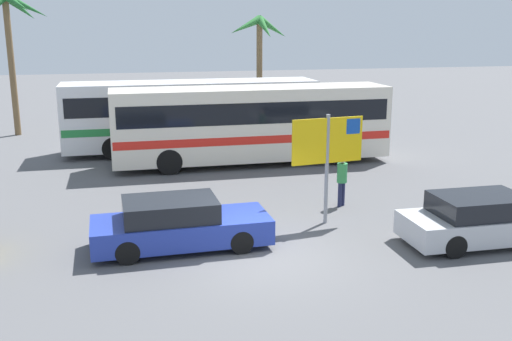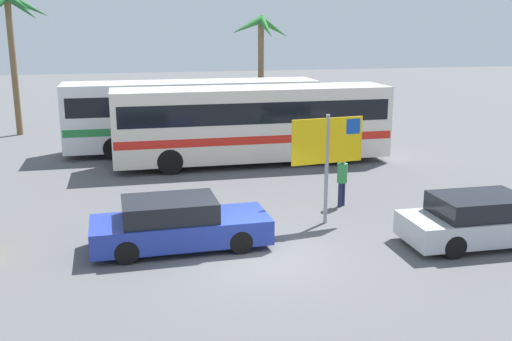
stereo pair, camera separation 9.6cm
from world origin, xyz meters
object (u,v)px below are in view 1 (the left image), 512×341
Objects in this scene: bus_rear_coach at (191,112)px; ferry_sign at (329,145)px; bus_front_coach at (251,121)px; car_silver at (485,220)px; car_blue at (178,224)px; pedestrian_crossing_lot at (342,177)px.

bus_rear_coach is 3.54× the size of ferry_sign.
car_silver is (3.93, -10.42, -1.15)m from bus_front_coach.
bus_front_coach is at bearing 64.70° from car_blue.
bus_front_coach is 7.03× the size of pedestrian_crossing_lot.
car_silver is 2.80× the size of pedestrian_crossing_lot.
bus_front_coach is 11.20m from car_silver.
pedestrian_crossing_lot is (3.54, -9.59, -0.84)m from bus_rear_coach.
ferry_sign is 4.62m from car_silver.
car_blue is (-7.92, 1.52, 0.00)m from car_silver.
bus_front_coach is 2.46× the size of car_blue.
ferry_sign is at bearing -86.77° from bus_front_coach.
bus_front_coach is 2.51× the size of car_silver.
bus_rear_coach is 2.51× the size of car_silver.
bus_front_coach is 3.75m from bus_rear_coach.
bus_front_coach reaches higher than pedestrian_crossing_lot.
pedestrian_crossing_lot is at bearing -69.75° from bus_rear_coach.
car_silver is at bearing 174.90° from pedestrian_crossing_lot.
ferry_sign is 0.71× the size of car_silver.
bus_front_coach is at bearing 111.26° from car_silver.
car_silver is (6.01, -13.54, -1.15)m from bus_rear_coach.
bus_rear_coach reaches higher than pedestrian_crossing_lot.
car_blue is at bearing -114.14° from bus_front_coach.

